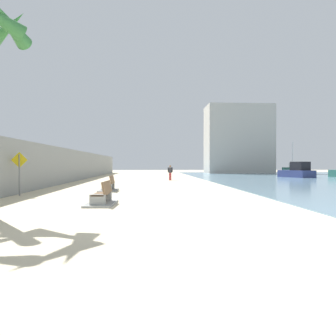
% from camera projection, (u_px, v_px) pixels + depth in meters
% --- Properties ---
extents(ground_plane, '(120.00, 120.00, 0.00)m').
position_uv_depth(ground_plane, '(147.00, 183.00, 27.69)').
color(ground_plane, beige).
extents(seawall, '(0.80, 64.00, 3.08)m').
position_uv_depth(seawall, '(64.00, 166.00, 27.23)').
color(seawall, gray).
rests_on(seawall, ground).
extents(bench_near, '(1.20, 2.15, 0.98)m').
position_uv_depth(bench_near, '(102.00, 199.00, 12.54)').
color(bench_near, gray).
rests_on(bench_near, ground).
extents(bench_far, '(1.11, 2.10, 0.98)m').
position_uv_depth(bench_far, '(109.00, 187.00, 19.00)').
color(bench_far, gray).
rests_on(bench_far, ground).
extents(person_walking, '(0.51, 0.26, 1.59)m').
position_uv_depth(person_walking, '(170.00, 172.00, 31.49)').
color(person_walking, '#B22D33').
rests_on(person_walking, ground).
extents(boat_far_right, '(3.54, 4.65, 1.95)m').
position_uv_depth(boat_far_right, '(297.00, 172.00, 37.98)').
color(boat_far_right, navy).
rests_on(boat_far_right, water_bay).
extents(boat_nearest, '(1.98, 4.12, 5.34)m').
position_uv_depth(boat_nearest, '(293.00, 170.00, 49.32)').
color(boat_nearest, '#337060').
rests_on(boat_nearest, water_bay).
extents(pedestrian_sign, '(0.85, 0.08, 2.33)m').
position_uv_depth(pedestrian_sign, '(19.00, 169.00, 16.04)').
color(pedestrian_sign, slate).
rests_on(pedestrian_sign, ground).
extents(harbor_building, '(12.00, 6.00, 12.53)m').
position_uv_depth(harbor_building, '(238.00, 140.00, 56.55)').
color(harbor_building, '#ADAAA3').
rests_on(harbor_building, ground).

